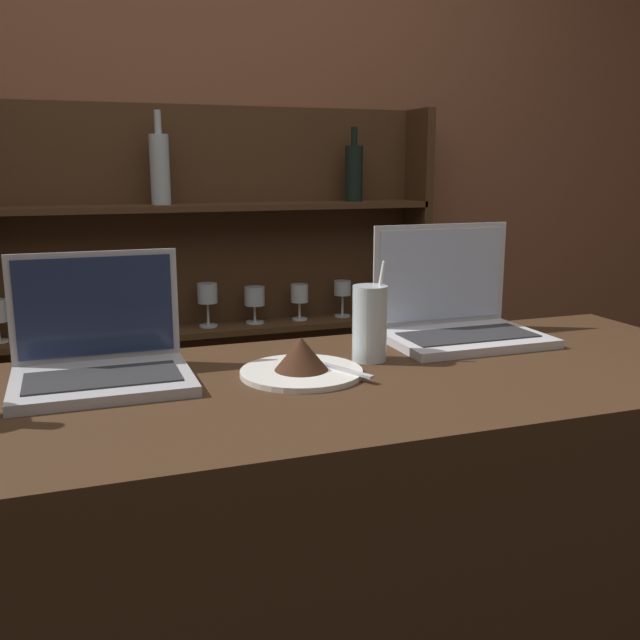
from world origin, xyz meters
TOP-DOWN VIEW (x-y plane):
  - back_wall at (0.00, 1.61)m, footprint 7.00×0.06m
  - back_shelf at (0.07, 1.53)m, footprint 1.56×0.18m
  - laptop_near at (-0.32, 0.43)m, footprint 0.29×0.23m
  - laptop_far at (0.41, 0.50)m, footprint 0.32×0.23m
  - cake_plate at (0.01, 0.35)m, footprint 0.22×0.22m
  - water_glass at (0.17, 0.40)m, footprint 0.07×0.07m

SIDE VIEW (x-z plane):
  - back_shelf at x=0.07m, z-range 0.03..1.65m
  - cake_plate at x=0.01m, z-range 1.05..1.11m
  - laptop_near at x=-0.32m, z-range 0.99..1.21m
  - laptop_far at x=0.41m, z-range 0.99..1.23m
  - water_glass at x=0.17m, z-range 1.03..1.22m
  - back_wall at x=0.00m, z-range 0.00..2.70m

